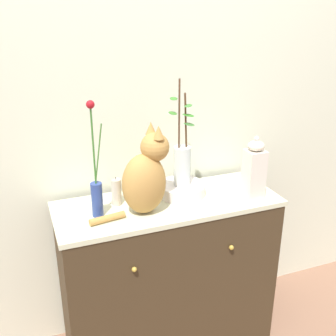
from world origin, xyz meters
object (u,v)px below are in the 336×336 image
sideboard (168,274)px  candle_pillar (116,192)px  bowl_porcelain (182,189)px  cat_sitting (146,177)px  vase_glass_clear (182,162)px  jar_lidded_porcelain (254,171)px  vase_slim_green (96,189)px

sideboard → candle_pillar: candle_pillar is taller
candle_pillar → bowl_porcelain: bearing=-2.7°
sideboard → bowl_porcelain: bearing=27.8°
cat_sitting → candle_pillar: cat_sitting is taller
vase_glass_clear → candle_pillar: vase_glass_clear is taller
sideboard → jar_lidded_porcelain: size_ratio=3.40×
bowl_porcelain → candle_pillar: bearing=177.3°
sideboard → cat_sitting: (-0.13, -0.06, 0.61)m
jar_lidded_porcelain → bowl_porcelain: bearing=151.9°
bowl_porcelain → candle_pillar: 0.34m
sideboard → bowl_porcelain: bowl_porcelain is taller
jar_lidded_porcelain → cat_sitting: bearing=173.7°
jar_lidded_porcelain → candle_pillar: jar_lidded_porcelain is taller
sideboard → vase_glass_clear: vase_glass_clear is taller
vase_glass_clear → jar_lidded_porcelain: (0.31, -0.17, -0.03)m
sideboard → vase_slim_green: (-0.35, -0.02, 0.57)m
vase_slim_green → vase_glass_clear: (0.45, 0.07, 0.05)m
cat_sitting → vase_slim_green: 0.23m
cat_sitting → vase_slim_green: (-0.22, 0.04, -0.04)m
sideboard → cat_sitting: 0.63m
bowl_porcelain → candle_pillar: (-0.34, 0.02, 0.04)m
cat_sitting → bowl_porcelain: 0.29m
vase_glass_clear → cat_sitting: bearing=-154.7°
jar_lidded_porcelain → vase_glass_clear: bearing=152.0°
sideboard → vase_glass_clear: size_ratio=2.11×
sideboard → jar_lidded_porcelain: jar_lidded_porcelain is taller
jar_lidded_porcelain → candle_pillar: bearing=164.3°
cat_sitting → vase_glass_clear: size_ratio=0.79×
cat_sitting → bowl_porcelain: bearing=25.5°
bowl_porcelain → candle_pillar: candle_pillar is taller
vase_slim_green → candle_pillar: size_ratio=3.77×
vase_slim_green → vase_glass_clear: bearing=8.3°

